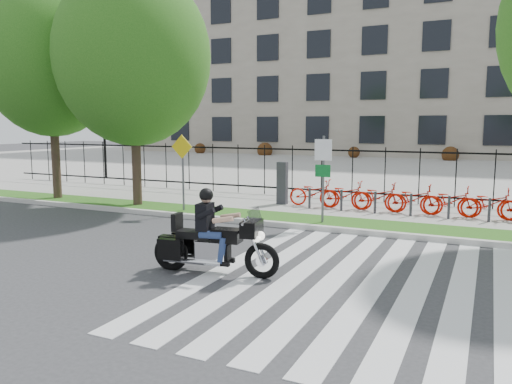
% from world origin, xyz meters
% --- Properties ---
extents(ground, '(120.00, 120.00, 0.00)m').
position_xyz_m(ground, '(0.00, 0.00, 0.00)').
color(ground, '#333335').
rests_on(ground, ground).
extents(curb, '(60.00, 0.20, 0.15)m').
position_xyz_m(curb, '(0.00, 4.10, 0.07)').
color(curb, beige).
rests_on(curb, ground).
extents(grass_verge, '(60.00, 1.50, 0.15)m').
position_xyz_m(grass_verge, '(0.00, 4.95, 0.07)').
color(grass_verge, '#265B16').
rests_on(grass_verge, ground).
extents(sidewalk, '(60.00, 3.50, 0.15)m').
position_xyz_m(sidewalk, '(0.00, 7.45, 0.07)').
color(sidewalk, gray).
rests_on(sidewalk, ground).
extents(plaza, '(80.00, 34.00, 0.10)m').
position_xyz_m(plaza, '(0.00, 25.00, 0.05)').
color(plaza, gray).
rests_on(plaza, ground).
extents(crosswalk_stripes, '(5.70, 8.00, 0.01)m').
position_xyz_m(crosswalk_stripes, '(4.83, 0.00, 0.01)').
color(crosswalk_stripes, silver).
rests_on(crosswalk_stripes, ground).
extents(iron_fence, '(30.00, 0.06, 2.00)m').
position_xyz_m(iron_fence, '(0.00, 9.20, 1.15)').
color(iron_fence, black).
rests_on(iron_fence, sidewalk).
extents(office_building, '(60.00, 21.90, 20.15)m').
position_xyz_m(office_building, '(0.00, 44.92, 9.97)').
color(office_building, gray).
rests_on(office_building, ground).
extents(lamp_post_left, '(1.06, 0.70, 4.25)m').
position_xyz_m(lamp_post_left, '(-12.00, 12.00, 3.21)').
color(lamp_post_left, black).
rests_on(lamp_post_left, ground).
extents(street_tree_0, '(4.99, 4.99, 8.09)m').
position_xyz_m(street_tree_0, '(-8.09, 4.95, 5.36)').
color(street_tree_0, '#3A2A20').
rests_on(street_tree_0, grass_verge).
extents(street_tree_1, '(5.31, 5.31, 8.17)m').
position_xyz_m(street_tree_1, '(-4.23, 4.95, 5.26)').
color(street_tree_1, '#3A2A20').
rests_on(street_tree_1, grass_verge).
extents(bike_share_station, '(9.98, 0.85, 1.50)m').
position_xyz_m(bike_share_station, '(5.37, 7.20, 0.63)').
color(bike_share_station, '#2D2D33').
rests_on(bike_share_station, sidewalk).
extents(sign_pole_regulatory, '(0.50, 0.09, 2.50)m').
position_xyz_m(sign_pole_regulatory, '(2.72, 4.58, 1.74)').
color(sign_pole_regulatory, '#59595B').
rests_on(sign_pole_regulatory, grass_verge).
extents(sign_pole_warning, '(0.78, 0.09, 2.49)m').
position_xyz_m(sign_pole_warning, '(-2.06, 4.58, 1.74)').
color(sign_pole_warning, '#59595B').
rests_on(sign_pole_warning, grass_verge).
extents(motorcycle_rider, '(2.69, 0.92, 2.08)m').
position_xyz_m(motorcycle_rider, '(2.15, -0.70, 0.69)').
color(motorcycle_rider, black).
rests_on(motorcycle_rider, ground).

